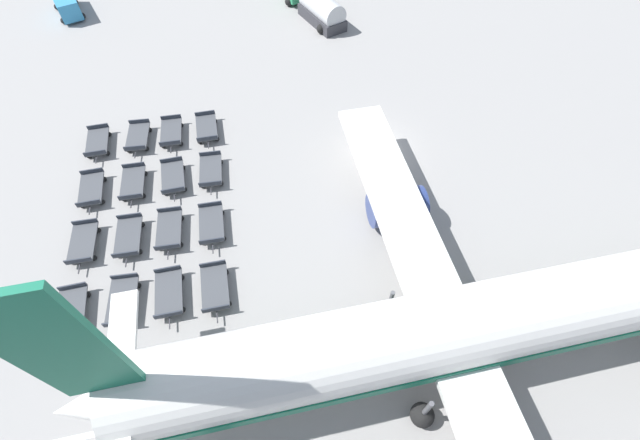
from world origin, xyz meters
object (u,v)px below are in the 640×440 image
object	(u,v)px
baggage_dolly_row_near_col_a	(98,142)
baggage_dolly_row_far_col_a	(207,128)
fuel_tanker_primary	(316,5)
baggage_dolly_row_near_col_b	(91,189)
baggage_dolly_row_far_col_c	(212,224)
baggage_dolly_row_mid_a_col_c	(129,237)
service_van	(66,4)
baggage_dolly_row_mid_a_col_a	(138,137)
baggage_dolly_row_far_col_b	(211,171)
baggage_dolly_row_mid_b_col_c	(169,230)
baggage_dolly_row_mid_b_col_a	(171,132)
airplane	(470,326)
baggage_dolly_row_mid_a_col_b	(133,183)
baggage_dolly_row_near_col_d	(72,311)
baggage_dolly_row_near_col_c	(83,243)
baggage_dolly_row_far_col_d	(215,288)
baggage_dolly_row_mid_a_col_d	(123,301)
baggage_dolly_row_mid_b_col_b	(173,177)
baggage_dolly_row_mid_b_col_d	(169,293)

from	to	relation	value
baggage_dolly_row_near_col_a	baggage_dolly_row_far_col_a	xyz separation A→B (m)	(0.48, 8.14, 0.00)
fuel_tanker_primary	baggage_dolly_row_near_col_b	world-z (taller)	fuel_tanker_primary
fuel_tanker_primary	baggage_dolly_row_far_col_a	distance (m)	19.37
baggage_dolly_row_near_col_a	baggage_dolly_row_far_col_c	world-z (taller)	same
baggage_dolly_row_far_col_c	baggage_dolly_row_mid_a_col_c	bearing A→B (deg)	-93.64
service_van	baggage_dolly_row_far_col_a	bearing A→B (deg)	28.94
baggage_dolly_row_mid_a_col_a	baggage_dolly_row_far_col_b	xyz separation A→B (m)	(4.92, 5.04, 0.00)
baggage_dolly_row_near_col_b	baggage_dolly_row_mid_b_col_c	size ratio (longest dim) A/B	0.99
baggage_dolly_row_near_col_b	baggage_dolly_row_mid_b_col_a	world-z (taller)	same
fuel_tanker_primary	baggage_dolly_row_far_col_a	bearing A→B (deg)	-40.09
baggage_dolly_row_mid_a_col_a	baggage_dolly_row_mid_b_col_c	world-z (taller)	same
airplane	baggage_dolly_row_mid_a_col_a	distance (m)	26.92
airplane	baggage_dolly_row_mid_b_col_c	size ratio (longest dim) A/B	10.06
fuel_tanker_primary	baggage_dolly_row_far_col_b	bearing A→B (deg)	-32.99
fuel_tanker_primary	baggage_dolly_row_mid_a_col_b	bearing A→B (deg)	-43.08
airplane	baggage_dolly_row_mid_b_col_c	xyz separation A→B (m)	(-11.72, -14.40, -3.09)
baggage_dolly_row_near_col_d	baggage_dolly_row_mid_a_col_a	size ratio (longest dim) A/B	0.99
baggage_dolly_row_near_col_c	baggage_dolly_row_far_col_d	bearing A→B (deg)	55.95
baggage_dolly_row_near_col_c	baggage_dolly_row_mid_a_col_c	distance (m)	2.77
baggage_dolly_row_near_col_b	baggage_dolly_row_near_col_c	bearing A→B (deg)	-3.00
baggage_dolly_row_mid_a_col_b	baggage_dolly_row_far_col_a	xyz separation A→B (m)	(-4.44, 5.53, 0.00)
baggage_dolly_row_mid_a_col_d	baggage_dolly_row_mid_b_col_c	size ratio (longest dim) A/B	1.00
baggage_dolly_row_near_col_c	baggage_dolly_row_mid_a_col_a	distance (m)	9.74
baggage_dolly_row_mid_a_col_a	baggage_dolly_row_far_col_a	size ratio (longest dim) A/B	1.01
baggage_dolly_row_mid_a_col_b	baggage_dolly_row_mid_a_col_a	bearing A→B (deg)	175.79
baggage_dolly_row_far_col_d	baggage_dolly_row_mid_b_col_b	bearing A→B (deg)	-168.40
baggage_dolly_row_near_col_b	baggage_dolly_row_mid_b_col_d	size ratio (longest dim) A/B	1.00
airplane	service_van	bearing A→B (deg)	-151.47
service_van	baggage_dolly_row_near_col_a	xyz separation A→B (m)	(21.30, 3.90, -0.62)
baggage_dolly_row_near_col_a	baggage_dolly_row_mid_a_col_b	world-z (taller)	same
baggage_dolly_row_mid_a_col_c	baggage_dolly_row_mid_a_col_d	distance (m)	4.53
baggage_dolly_row_far_col_b	baggage_dolly_row_far_col_d	distance (m)	9.45
baggage_dolly_row_far_col_d	baggage_dolly_row_mid_a_col_b	bearing A→B (deg)	-154.02
baggage_dolly_row_mid_b_col_a	baggage_dolly_row_far_col_d	distance (m)	14.35
baggage_dolly_row_near_col_b	baggage_dolly_row_mid_b_col_b	xyz separation A→B (m)	(0.26, 5.52, 0.00)
service_van	baggage_dolly_row_mid_b_col_c	xyz separation A→B (m)	(30.93, 8.78, -0.62)
baggage_dolly_row_near_col_c	baggage_dolly_row_mid_a_col_a	bearing A→B (deg)	159.78
baggage_dolly_row_near_col_a	baggage_dolly_row_near_col_d	bearing A→B (deg)	-2.92
baggage_dolly_row_mid_a_col_b	baggage_dolly_row_far_col_b	world-z (taller)	same
baggage_dolly_row_near_col_a	baggage_dolly_row_far_col_a	bearing A→B (deg)	86.66
baggage_dolly_row_far_col_b	baggage_dolly_row_far_col_c	size ratio (longest dim) A/B	1.00
baggage_dolly_row_mid_b_col_a	baggage_dolly_row_far_col_a	distance (m)	2.70
baggage_dolly_row_near_col_b	baggage_dolly_row_mid_b_col_d	bearing A→B (deg)	27.14
service_van	baggage_dolly_row_near_col_a	bearing A→B (deg)	10.38
baggage_dolly_row_near_col_c	baggage_dolly_row_near_col_d	bearing A→B (deg)	-3.68
baggage_dolly_row_near_col_b	baggage_dolly_row_mid_a_col_d	world-z (taller)	same
baggage_dolly_row_near_col_b	baggage_dolly_row_mid_a_col_d	xyz separation A→B (m)	(9.28, 2.23, 0.00)
baggage_dolly_row_near_col_c	baggage_dolly_row_mid_a_col_b	world-z (taller)	same
baggage_dolly_row_near_col_b	baggage_dolly_row_far_col_b	size ratio (longest dim) A/B	0.99
fuel_tanker_primary	baggage_dolly_row_near_col_a	size ratio (longest dim) A/B	2.43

